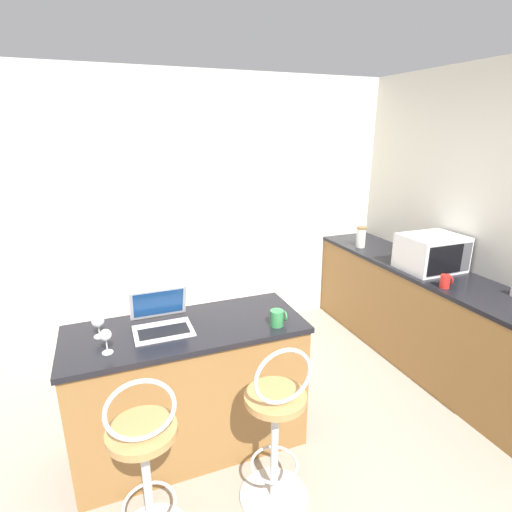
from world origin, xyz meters
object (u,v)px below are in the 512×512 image
Objects in this scene: bar_stool_near at (146,467)px; laptop at (161,318)px; mug_green at (277,318)px; storage_jar at (361,237)px; microwave at (431,253)px; bar_stool_far at (276,430)px; wine_glass_short at (106,336)px; mug_red at (445,281)px; wine_glass_tall at (98,322)px.

laptop is at bearing 72.58° from bar_stool_near.
mug_green is 1.99m from storage_jar.
microwave reaches higher than mug_green.
bar_stool_far is 1.07m from wine_glass_short.
storage_jar is (0.05, 1.18, 0.06)m from mug_red.
mug_red is (2.48, 0.05, -0.05)m from wine_glass_short.
bar_stool_near is 0.85m from wine_glass_tall.
laptop reaches higher than bar_stool_far.
wine_glass_tall is at bearing 166.38° from mug_green.
bar_stool_near is 1.08m from mug_green.
storage_jar is at bearing 35.07° from bar_stool_near.
storage_jar reaches higher than mug_red.
wine_glass_short is 1.37× the size of mug_red.
wine_glass_short is (-2.69, -0.43, -0.05)m from microwave.
microwave is (2.57, 0.89, 0.55)m from bar_stool_near.
bar_stool_far reaches higher than wine_glass_short.
bar_stool_near is 10.18× the size of mug_green.
laptop is at bearing -154.87° from storage_jar.
mug_red is (1.47, 0.10, 0.00)m from mug_green.
storage_jar is at bearing 39.87° from mug_green.
microwave reaches higher than wine_glass_short.
bar_stool_near reaches higher than wine_glass_tall.
storage_jar is at bearing 25.13° from laptop.
mug_green is 0.98× the size of mug_red.
wine_glass_tall is (-2.72, -0.22, -0.06)m from microwave.
wine_glass_short is 0.21m from wine_glass_tall.
wine_glass_short is at bearing -178.81° from mug_red.
mug_red is (1.66, 0.52, 0.45)m from bar_stool_far.
bar_stool_near is at bearing -154.70° from mug_green.
bar_stool_near reaches higher than mug_green.
storage_jar is (2.53, 1.23, 0.01)m from wine_glass_short.
laptop reaches higher than mug_green.
bar_stool_near is 2.77m from microwave.
microwave is 4.83× the size of mug_red.
microwave reaches higher than wine_glass_tall.
bar_stool_far is 0.94m from laptop.
bar_stool_far is at bearing -135.34° from storage_jar.
wine_glass_tall is (-0.16, 0.67, 0.50)m from bar_stool_near.
microwave is at bearing 25.53° from bar_stool_far.
bar_stool_far is at bearing -38.18° from wine_glass_tall.
mug_green is at bearing 25.30° from bar_stool_near.
wine_glass_short is 0.67× the size of storage_jar.
bar_stool_far is 1.20m from wine_glass_tall.
mug_green is (0.19, 0.42, 0.45)m from bar_stool_far.
mug_green is at bearing -140.13° from storage_jar.
bar_stool_near is 0.69m from wine_glass_short.
laptop is 0.72m from mug_green.
wine_glass_short is 1.01m from mug_green.
storage_jar reaches higher than wine_glass_short.
bar_stool_near is 10.01× the size of mug_red.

